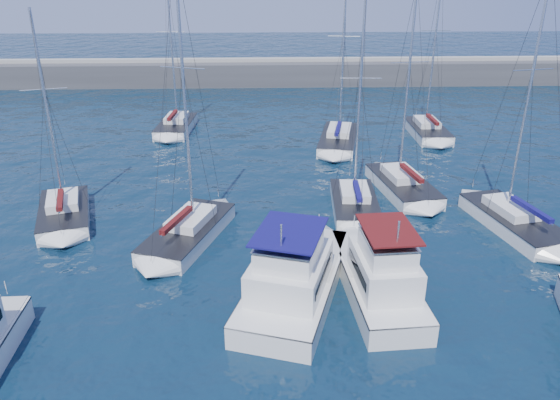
{
  "coord_description": "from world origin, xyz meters",
  "views": [
    {
      "loc": [
        -3.51,
        -23.74,
        15.71
      ],
      "look_at": [
        -2.5,
        5.04,
        3.0
      ],
      "focal_mm": 35.0,
      "sensor_mm": 36.0,
      "label": 1
    }
  ],
  "objects_px": {
    "sailboat_mid_c": "(355,203)",
    "sailboat_back_a": "(176,126)",
    "motor_yacht_port_inner": "(294,279)",
    "motor_yacht_stbd_inner": "(379,277)",
    "sailboat_mid_e": "(513,221)",
    "sailboat_mid_a": "(64,213)",
    "sailboat_back_b": "(339,139)",
    "sailboat_mid_d": "(402,185)",
    "sailboat_mid_b": "(188,231)",
    "sailboat_back_c": "(427,130)"
  },
  "relations": [
    {
      "from": "motor_yacht_port_inner",
      "to": "sailboat_mid_e",
      "type": "xyz_separation_m",
      "value": [
        14.41,
        7.33,
        -0.6
      ]
    },
    {
      "from": "motor_yacht_port_inner",
      "to": "sailboat_mid_c",
      "type": "distance_m",
      "value": 11.42
    },
    {
      "from": "sailboat_mid_b",
      "to": "sailboat_mid_c",
      "type": "distance_m",
      "value": 11.46
    },
    {
      "from": "sailboat_back_b",
      "to": "sailboat_back_c",
      "type": "distance_m",
      "value": 9.34
    },
    {
      "from": "sailboat_back_a",
      "to": "sailboat_back_c",
      "type": "bearing_deg",
      "value": -1.7
    },
    {
      "from": "sailboat_mid_b",
      "to": "sailboat_mid_c",
      "type": "height_order",
      "value": "sailboat_mid_b"
    },
    {
      "from": "motor_yacht_port_inner",
      "to": "motor_yacht_stbd_inner",
      "type": "bearing_deg",
      "value": 17.98
    },
    {
      "from": "motor_yacht_port_inner",
      "to": "sailboat_back_b",
      "type": "xyz_separation_m",
      "value": [
        5.61,
        24.91,
        -0.61
      ]
    },
    {
      "from": "motor_yacht_port_inner",
      "to": "sailboat_mid_a",
      "type": "height_order",
      "value": "sailboat_mid_a"
    },
    {
      "from": "sailboat_mid_a",
      "to": "sailboat_back_b",
      "type": "distance_m",
      "value": 25.31
    },
    {
      "from": "sailboat_mid_d",
      "to": "motor_yacht_stbd_inner",
      "type": "bearing_deg",
      "value": -117.71
    },
    {
      "from": "motor_yacht_port_inner",
      "to": "sailboat_mid_a",
      "type": "xyz_separation_m",
      "value": [
        -14.52,
        9.55,
        -0.61
      ]
    },
    {
      "from": "sailboat_mid_c",
      "to": "sailboat_mid_e",
      "type": "distance_m",
      "value": 10.12
    },
    {
      "from": "sailboat_back_b",
      "to": "sailboat_back_c",
      "type": "relative_size",
      "value": 0.98
    },
    {
      "from": "sailboat_mid_c",
      "to": "sailboat_back_a",
      "type": "bearing_deg",
      "value": 130.83
    },
    {
      "from": "motor_yacht_port_inner",
      "to": "sailboat_back_c",
      "type": "bearing_deg",
      "value": 79.3
    },
    {
      "from": "sailboat_mid_b",
      "to": "sailboat_mid_c",
      "type": "relative_size",
      "value": 1.16
    },
    {
      "from": "sailboat_mid_c",
      "to": "sailboat_back_c",
      "type": "xyz_separation_m",
      "value": [
        9.85,
        17.06,
        0.01
      ]
    },
    {
      "from": "motor_yacht_port_inner",
      "to": "sailboat_back_c",
      "type": "xyz_separation_m",
      "value": [
        14.6,
        27.42,
        -0.59
      ]
    },
    {
      "from": "motor_yacht_stbd_inner",
      "to": "sailboat_mid_b",
      "type": "bearing_deg",
      "value": 144.11
    },
    {
      "from": "motor_yacht_stbd_inner",
      "to": "sailboat_mid_c",
      "type": "distance_m",
      "value": 10.34
    },
    {
      "from": "motor_yacht_port_inner",
      "to": "sailboat_back_b",
      "type": "bearing_deg",
      "value": 94.65
    },
    {
      "from": "motor_yacht_port_inner",
      "to": "sailboat_mid_b",
      "type": "distance_m",
      "value": 8.92
    },
    {
      "from": "sailboat_mid_a",
      "to": "sailboat_mid_d",
      "type": "xyz_separation_m",
      "value": [
        23.33,
        4.03,
        0.01
      ]
    },
    {
      "from": "motor_yacht_port_inner",
      "to": "sailboat_back_c",
      "type": "relative_size",
      "value": 0.7
    },
    {
      "from": "sailboat_back_b",
      "to": "sailboat_mid_b",
      "type": "bearing_deg",
      "value": -110.2
    },
    {
      "from": "motor_yacht_stbd_inner",
      "to": "sailboat_mid_d",
      "type": "bearing_deg",
      "value": 67.69
    },
    {
      "from": "motor_yacht_port_inner",
      "to": "sailboat_back_a",
      "type": "height_order",
      "value": "sailboat_back_a"
    },
    {
      "from": "sailboat_mid_a",
      "to": "sailboat_back_c",
      "type": "distance_m",
      "value": 34.16
    },
    {
      "from": "sailboat_mid_b",
      "to": "sailboat_mid_e",
      "type": "height_order",
      "value": "sailboat_mid_b"
    },
    {
      "from": "sailboat_mid_c",
      "to": "sailboat_mid_e",
      "type": "bearing_deg",
      "value": -13.74
    },
    {
      "from": "sailboat_mid_a",
      "to": "sailboat_back_a",
      "type": "height_order",
      "value": "sailboat_back_a"
    },
    {
      "from": "sailboat_mid_c",
      "to": "sailboat_mid_d",
      "type": "xyz_separation_m",
      "value": [
        4.07,
        3.22,
        -0.01
      ]
    },
    {
      "from": "sailboat_mid_b",
      "to": "sailboat_back_c",
      "type": "distance_m",
      "value": 29.38
    },
    {
      "from": "motor_yacht_stbd_inner",
      "to": "sailboat_mid_b",
      "type": "height_order",
      "value": "sailboat_mid_b"
    },
    {
      "from": "sailboat_back_b",
      "to": "sailboat_mid_a",
      "type": "bearing_deg",
      "value": -130.46
    },
    {
      "from": "sailboat_mid_b",
      "to": "sailboat_back_c",
      "type": "relative_size",
      "value": 1.05
    },
    {
      "from": "sailboat_back_c",
      "to": "sailboat_back_b",
      "type": "bearing_deg",
      "value": -163.88
    },
    {
      "from": "sailboat_mid_b",
      "to": "sailboat_mid_d",
      "type": "distance_m",
      "value": 16.45
    },
    {
      "from": "sailboat_back_c",
      "to": "motor_yacht_stbd_inner",
      "type": "bearing_deg",
      "value": -110.19
    },
    {
      "from": "sailboat_mid_c",
      "to": "sailboat_back_a",
      "type": "relative_size",
      "value": 0.93
    },
    {
      "from": "sailboat_mid_a",
      "to": "motor_yacht_port_inner",
      "type": "bearing_deg",
      "value": -49.73
    },
    {
      "from": "motor_yacht_stbd_inner",
      "to": "sailboat_mid_e",
      "type": "bearing_deg",
      "value": 31.95
    },
    {
      "from": "motor_yacht_port_inner",
      "to": "sailboat_mid_e",
      "type": "relative_size",
      "value": 0.7
    },
    {
      "from": "sailboat_mid_c",
      "to": "sailboat_back_b",
      "type": "distance_m",
      "value": 14.57
    },
    {
      "from": "sailboat_back_a",
      "to": "sailboat_mid_b",
      "type": "bearing_deg",
      "value": -76.38
    },
    {
      "from": "sailboat_mid_a",
      "to": "sailboat_back_b",
      "type": "height_order",
      "value": "sailboat_back_b"
    },
    {
      "from": "motor_yacht_port_inner",
      "to": "sailboat_back_a",
      "type": "relative_size",
      "value": 0.73
    },
    {
      "from": "sailboat_back_a",
      "to": "sailboat_back_c",
      "type": "distance_m",
      "value": 24.75
    },
    {
      "from": "sailboat_mid_d",
      "to": "sailboat_back_b",
      "type": "xyz_separation_m",
      "value": [
        -3.21,
        11.32,
        -0.0
      ]
    }
  ]
}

